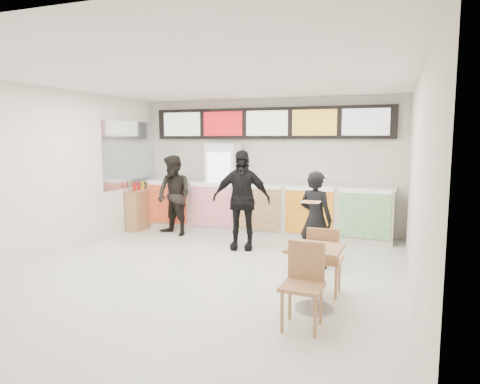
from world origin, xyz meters
The scene contains 15 objects.
floor centered at (0.00, 0.00, 0.00)m, with size 7.00×7.00×0.00m, color beige.
ceiling centered at (0.00, 0.00, 3.00)m, with size 7.00×7.00×0.00m, color white.
wall_back centered at (0.00, 3.50, 1.50)m, with size 6.00×6.00×0.00m, color silver.
wall_left centered at (-3.00, 0.00, 1.50)m, with size 7.00×7.00×0.00m, color silver.
wall_right centered at (3.00, 0.00, 1.50)m, with size 7.00×7.00×0.00m, color silver.
service_counter centered at (0.00, 3.09, 0.57)m, with size 5.56×0.77×1.14m.
menu_board centered at (0.00, 3.41, 2.45)m, with size 5.50×0.14×0.70m.
drinks_fridge centered at (-0.93, 3.11, 1.00)m, with size 0.70×0.67×2.00m.
mirror_panel centered at (-2.99, 2.45, 1.75)m, with size 0.01×2.00×1.50m, color #B2B7BF.
customer_main centered at (1.55, 0.96, 0.80)m, with size 0.58×0.38×1.60m, color black.
customer_left centered at (-1.78, 2.29, 0.88)m, with size 0.85×0.66×1.75m, color black.
customer_mid centered at (0.00, 1.68, 0.95)m, with size 1.11×0.46×1.90m, color black.
pizza_slice centered at (1.55, 0.51, 1.16)m, with size 0.36×0.36×0.02m.
cafe_table centered at (1.86, -0.80, 0.55)m, with size 0.67×1.64×0.95m.
condiment_ledge centered at (-2.82, 2.55, 0.47)m, with size 0.33×0.83×1.10m.
Camera 1 is at (2.74, -5.90, 2.11)m, focal length 32.00 mm.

